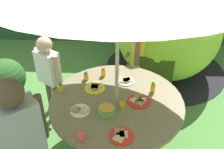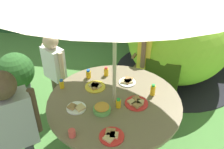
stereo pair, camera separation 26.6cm
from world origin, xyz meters
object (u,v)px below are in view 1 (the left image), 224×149
(child_in_white_shirt, at_px, (48,67))
(child_in_grey_shirt, at_px, (19,130))
(child_in_yellow_shirt, at_px, (140,47))
(juice_bottle_center_back, at_px, (122,103))
(juice_bottle_center_front, at_px, (103,72))
(juice_bottle_mid_left, at_px, (153,87))
(wooden_chair, at_px, (146,57))
(plate_near_right, at_px, (121,135))
(plate_front_edge, at_px, (139,101))
(juice_bottle_back_edge, at_px, (86,76))
(snack_bowl, at_px, (106,109))
(garden_table, at_px, (116,109))
(plate_far_left, at_px, (80,110))
(dome_tent, at_px, (169,30))
(cup_near, at_px, (81,136))
(plate_mid_right, at_px, (126,80))
(juice_bottle_near_left, at_px, (61,88))
(potted_plant, at_px, (7,81))

(child_in_white_shirt, xyz_separation_m, child_in_grey_shirt, (0.10, -1.18, 0.15))
(child_in_yellow_shirt, relative_size, juice_bottle_center_back, 11.77)
(juice_bottle_center_front, xyz_separation_m, juice_bottle_mid_left, (0.56, -0.27, 0.01))
(wooden_chair, height_order, plate_near_right, wooden_chair)
(plate_front_edge, xyz_separation_m, juice_bottle_mid_left, (0.15, 0.18, 0.05))
(wooden_chair, height_order, juice_bottle_back_edge, wooden_chair)
(juice_bottle_center_back, bearing_deg, snack_bowl, -148.06)
(garden_table, distance_m, plate_far_left, 0.42)
(dome_tent, relative_size, cup_near, 37.09)
(wooden_chair, relative_size, juice_bottle_mid_left, 7.31)
(child_in_yellow_shirt, distance_m, child_in_white_shirt, 1.24)
(child_in_white_shirt, bearing_deg, juice_bottle_center_back, -2.21)
(garden_table, bearing_deg, snack_bowl, -116.98)
(child_in_white_shirt, distance_m, snack_bowl, 1.07)
(cup_near, bearing_deg, snack_bowl, 61.51)
(plate_mid_right, bearing_deg, cup_near, -113.23)
(juice_bottle_center_front, relative_size, juice_bottle_back_edge, 1.06)
(garden_table, bearing_deg, wooden_chair, 72.02)
(juice_bottle_near_left, xyz_separation_m, juice_bottle_back_edge, (0.24, 0.24, -0.00))
(potted_plant, height_order, child_in_grey_shirt, child_in_grey_shirt)
(juice_bottle_mid_left, bearing_deg, child_in_white_shirt, 162.64)
(snack_bowl, bearing_deg, child_in_yellow_shirt, 72.89)
(juice_bottle_back_edge, bearing_deg, snack_bowl, -63.33)
(dome_tent, height_order, plate_near_right, dome_tent)
(dome_tent, distance_m, plate_near_right, 2.33)
(wooden_chair, xyz_separation_m, plate_far_left, (-0.73, -1.35, 0.17))
(child_in_yellow_shirt, height_order, plate_front_edge, child_in_yellow_shirt)
(dome_tent, relative_size, child_in_yellow_shirt, 2.03)
(child_in_white_shirt, relative_size, snack_bowl, 6.45)
(juice_bottle_center_front, bearing_deg, dome_tent, 54.00)
(child_in_yellow_shirt, relative_size, plate_near_right, 5.56)
(snack_bowl, distance_m, juice_bottle_mid_left, 0.59)
(plate_far_left, bearing_deg, potted_plant, 143.86)
(child_in_white_shirt, xyz_separation_m, cup_near, (0.58, -1.10, 0.01))
(dome_tent, distance_m, juice_bottle_center_front, 1.59)
(wooden_chair, xyz_separation_m, juice_bottle_mid_left, (0.00, -1.00, 0.21))
(child_in_white_shirt, distance_m, juice_bottle_back_edge, 0.54)
(potted_plant, xyz_separation_m, juice_bottle_center_front, (1.32, -0.20, 0.33))
(plate_near_right, distance_m, juice_bottle_near_left, 0.90)
(garden_table, relative_size, juice_bottle_near_left, 13.02)
(snack_bowl, bearing_deg, child_in_white_shirt, 136.23)
(juice_bottle_near_left, bearing_deg, child_in_white_shirt, 120.76)
(plate_far_left, bearing_deg, juice_bottle_center_front, 74.18)
(wooden_chair, bearing_deg, plate_near_right, -83.09)
(potted_plant, distance_m, plate_front_edge, 1.86)
(dome_tent, bearing_deg, juice_bottle_center_front, -109.77)
(plate_near_right, height_order, plate_front_edge, same)
(potted_plant, height_order, juice_bottle_mid_left, juice_bottle_mid_left)
(juice_bottle_near_left, bearing_deg, wooden_chair, 46.84)
(garden_table, bearing_deg, juice_bottle_mid_left, 24.10)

